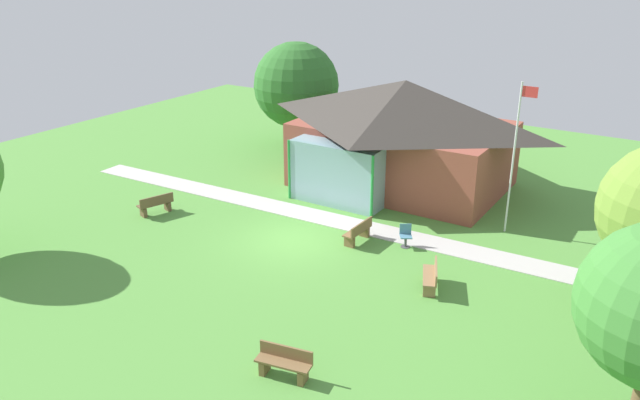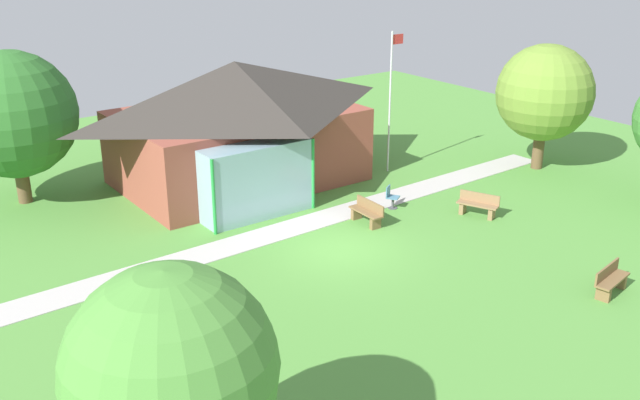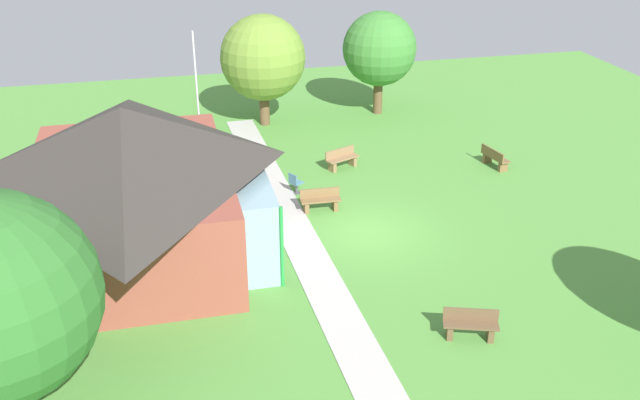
# 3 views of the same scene
# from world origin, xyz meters

# --- Properties ---
(ground_plane) EXTENTS (44.00, 44.00, 0.00)m
(ground_plane) POSITION_xyz_m (0.00, 0.00, 0.00)
(ground_plane) COLOR #54933D
(pavilion) EXTENTS (10.22, 8.03, 4.98)m
(pavilion) POSITION_xyz_m (0.70, 7.70, 2.59)
(pavilion) COLOR brown
(pavilion) RESTS_ON ground_plane
(footpath) EXTENTS (25.79, 2.12, 0.03)m
(footpath) POSITION_xyz_m (0.00, 2.38, 0.01)
(footpath) COLOR #BCB7B2
(footpath) RESTS_ON ground_plane
(flagpole) EXTENTS (0.64, 0.08, 5.97)m
(flagpole) POSITION_xyz_m (6.62, 5.14, 3.28)
(flagpole) COLOR silver
(flagpole) RESTS_ON ground_plane
(bench_mid_left) EXTENTS (0.90, 1.56, 0.84)m
(bench_mid_left) POSITION_xyz_m (-6.46, -1.00, 0.40)
(bench_mid_left) COLOR brown
(bench_mid_left) RESTS_ON ground_plane
(bench_rear_near_path) EXTENTS (0.49, 1.51, 0.84)m
(bench_rear_near_path) POSITION_xyz_m (2.13, 1.16, 0.40)
(bench_rear_near_path) COLOR brown
(bench_rear_near_path) RESTS_ON ground_plane
(bench_front_right) EXTENTS (1.56, 0.71, 0.84)m
(bench_front_right) POSITION_xyz_m (4.48, -7.02, 0.40)
(bench_front_right) COLOR brown
(bench_front_right) RESTS_ON ground_plane
(bench_mid_right) EXTENTS (1.00, 1.55, 0.84)m
(bench_mid_right) POSITION_xyz_m (5.88, -0.66, 0.40)
(bench_mid_right) COLOR olive
(bench_mid_right) RESTS_ON ground_plane
(patio_chair_lawn_spare) EXTENTS (0.61, 0.61, 0.86)m
(patio_chair_lawn_spare) POSITION_xyz_m (3.82, 1.78, 0.42)
(patio_chair_lawn_spare) COLOR teal
(patio_chair_lawn_spare) RESTS_ON ground_plane
(tree_behind_pavilion_left) EXTENTS (4.74, 4.74, 5.83)m
(tree_behind_pavilion_left) POSITION_xyz_m (-7.14, 10.59, 3.45)
(tree_behind_pavilion_left) COLOR brown
(tree_behind_pavilion_left) RESTS_ON ground_plane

